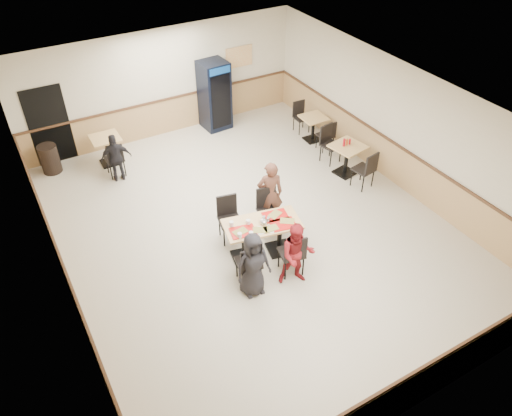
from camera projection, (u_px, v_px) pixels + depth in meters
ground at (252, 228)px, 11.16m from camera, size 10.00×10.00×0.00m
room_shell at (262, 136)px, 13.24m from camera, size 10.00×10.00×10.00m
main_table at (262, 234)px, 10.17m from camera, size 1.67×1.07×0.83m
main_chairs at (259, 235)px, 10.17m from camera, size 1.71×2.05×1.05m
diner_woman_left at (253, 265)px, 9.26m from camera, size 0.71×0.48×1.40m
diner_woman_right at (297, 254)px, 9.47m from camera, size 0.83×0.75×1.40m
diner_man_opposite at (270, 194)px, 10.84m from camera, size 0.67×0.55×1.59m
lone_diner at (116, 158)px, 12.27m from camera, size 0.79×0.43×1.28m
tabletop_clutter at (263, 224)px, 9.93m from camera, size 1.37×0.76×0.12m
side_table_near at (347, 155)px, 12.55m from camera, size 0.88×0.88×0.81m
side_table_near_chair_south at (363, 168)px, 12.12m from camera, size 0.56×0.56×1.03m
side_table_near_chair_north at (331, 144)px, 13.01m from camera, size 0.56×0.56×1.03m
side_table_far at (313, 125)px, 13.91m from camera, size 0.70×0.70×0.72m
side_table_far_chair_south at (325, 135)px, 13.54m from camera, size 0.44×0.44×0.91m
side_table_far_chair_north at (302, 117)px, 14.32m from camera, size 0.44×0.44×0.91m
condiment_caddy at (346, 142)px, 12.35m from camera, size 0.23×0.06×0.20m
back_table at (107, 146)px, 12.94m from camera, size 0.73×0.73×0.77m
back_table_chair_lone at (114, 158)px, 12.54m from camera, size 0.46×0.46×0.98m
pepsi_cooler at (215, 95)px, 14.22m from camera, size 0.79×0.80×1.98m
trash_bin at (50, 159)px, 12.72m from camera, size 0.48×0.48×0.75m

